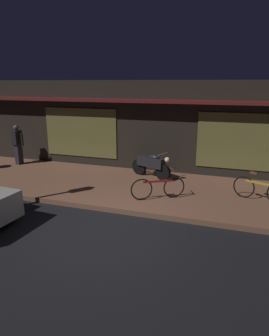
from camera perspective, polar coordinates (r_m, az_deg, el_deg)
ground_plane at (r=7.79m, az=-5.98°, el=-11.30°), size 60.00×60.00×0.00m
sidewalk_slab at (r=10.34m, az=0.89°, el=-3.80°), size 18.00×4.00×0.15m
storefront_building at (r=13.13m, az=5.47°, el=8.09°), size 18.00×3.30×3.60m
motorcycle at (r=11.15m, az=3.18°, el=0.71°), size 1.62×0.84×0.97m
bicycle_parked at (r=9.15m, az=4.36°, el=-3.62°), size 1.46×0.87×0.91m
bicycle_extra at (r=9.65m, az=22.39°, el=-3.75°), size 1.55×0.70×0.91m
person_photographer at (r=13.81m, az=-20.89°, el=4.24°), size 0.61×0.39×1.67m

